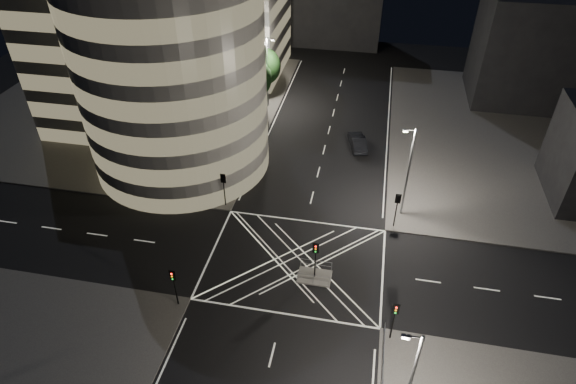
% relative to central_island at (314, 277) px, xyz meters
% --- Properties ---
extents(ground, '(120.00, 120.00, 0.00)m').
position_rel_central_island_xyz_m(ground, '(-2.00, 1.50, -0.07)').
color(ground, black).
rests_on(ground, ground).
extents(sidewalk_far_left, '(42.00, 42.00, 0.15)m').
position_rel_central_island_xyz_m(sidewalk_far_left, '(-31.00, 28.50, 0.00)').
color(sidewalk_far_left, '#4E4B49').
rests_on(sidewalk_far_left, ground).
extents(sidewalk_far_right, '(42.00, 42.00, 0.15)m').
position_rel_central_island_xyz_m(sidewalk_far_right, '(27.00, 28.50, 0.00)').
color(sidewalk_far_right, '#4E4B49').
rests_on(sidewalk_far_right, ground).
extents(central_island, '(3.00, 2.00, 0.15)m').
position_rel_central_island_xyz_m(central_island, '(0.00, 0.00, 0.00)').
color(central_island, slate).
rests_on(central_island, ground).
extents(office_tower_curved, '(30.00, 29.00, 27.20)m').
position_rel_central_island_xyz_m(office_tower_curved, '(-22.74, 20.24, 12.58)').
color(office_tower_curved, gray).
rests_on(office_tower_curved, sidewalk_far_left).
extents(building_right_far, '(14.00, 12.00, 15.00)m').
position_rel_central_island_xyz_m(building_right_far, '(24.00, 41.50, 7.58)').
color(building_right_far, black).
rests_on(building_right_far, sidewalk_far_right).
extents(tree_a, '(4.46, 4.46, 7.12)m').
position_rel_central_island_xyz_m(tree_a, '(-12.50, 10.50, 4.63)').
color(tree_a, black).
rests_on(tree_a, sidewalk_far_left).
extents(tree_b, '(5.05, 5.05, 7.62)m').
position_rel_central_island_xyz_m(tree_b, '(-12.50, 16.50, 4.78)').
color(tree_b, black).
rests_on(tree_b, sidewalk_far_left).
extents(tree_c, '(4.64, 4.64, 6.94)m').
position_rel_central_island_xyz_m(tree_c, '(-12.50, 22.50, 4.34)').
color(tree_c, black).
rests_on(tree_c, sidewalk_far_left).
extents(tree_d, '(4.56, 4.56, 8.09)m').
position_rel_central_island_xyz_m(tree_d, '(-12.50, 28.50, 5.53)').
color(tree_d, black).
rests_on(tree_d, sidewalk_far_left).
extents(tree_e, '(4.51, 4.51, 7.30)m').
position_rel_central_island_xyz_m(tree_e, '(-12.50, 34.50, 4.77)').
color(tree_e, black).
rests_on(tree_e, sidewalk_far_left).
extents(traffic_signal_fl, '(0.55, 0.22, 4.00)m').
position_rel_central_island_xyz_m(traffic_signal_fl, '(-10.80, 8.30, 2.84)').
color(traffic_signal_fl, black).
rests_on(traffic_signal_fl, sidewalk_far_left).
extents(traffic_signal_nl, '(0.55, 0.22, 4.00)m').
position_rel_central_island_xyz_m(traffic_signal_nl, '(-10.80, -5.30, 2.84)').
color(traffic_signal_nl, black).
rests_on(traffic_signal_nl, sidewalk_near_left).
extents(traffic_signal_fr, '(0.55, 0.22, 4.00)m').
position_rel_central_island_xyz_m(traffic_signal_fr, '(6.80, 8.30, 2.84)').
color(traffic_signal_fr, black).
rests_on(traffic_signal_fr, sidewalk_far_right).
extents(traffic_signal_nr, '(0.55, 0.22, 4.00)m').
position_rel_central_island_xyz_m(traffic_signal_nr, '(6.80, -5.30, 2.84)').
color(traffic_signal_nr, black).
rests_on(traffic_signal_nr, sidewalk_near_right).
extents(traffic_signal_island, '(0.55, 0.22, 4.00)m').
position_rel_central_island_xyz_m(traffic_signal_island, '(0.00, 0.00, 2.84)').
color(traffic_signal_island, black).
rests_on(traffic_signal_island, central_island).
extents(street_lamp_left_near, '(1.25, 0.25, 10.00)m').
position_rel_central_island_xyz_m(street_lamp_left_near, '(-11.44, 13.50, 5.47)').
color(street_lamp_left_near, slate).
rests_on(street_lamp_left_near, sidewalk_far_left).
extents(street_lamp_left_far, '(1.25, 0.25, 10.00)m').
position_rel_central_island_xyz_m(street_lamp_left_far, '(-11.44, 31.50, 5.47)').
color(street_lamp_left_far, slate).
rests_on(street_lamp_left_far, sidewalk_far_left).
extents(street_lamp_right_far, '(1.25, 0.25, 10.00)m').
position_rel_central_island_xyz_m(street_lamp_right_far, '(7.44, 10.50, 5.47)').
color(street_lamp_right_far, slate).
rests_on(street_lamp_right_far, sidewalk_far_right).
extents(street_lamp_right_near, '(1.25, 0.25, 10.00)m').
position_rel_central_island_xyz_m(street_lamp_right_near, '(7.44, -12.50, 5.47)').
color(street_lamp_right_near, slate).
rests_on(street_lamp_right_near, sidewalk_near_right).
extents(railing_island_south, '(2.80, 0.06, 1.10)m').
position_rel_central_island_xyz_m(railing_island_south, '(0.00, -0.90, 0.62)').
color(railing_island_south, slate).
rests_on(railing_island_south, central_island).
extents(railing_island_north, '(2.80, 0.06, 1.10)m').
position_rel_central_island_xyz_m(railing_island_north, '(0.00, 0.90, 0.62)').
color(railing_island_north, slate).
rests_on(railing_island_north, central_island).
extents(sedan, '(2.96, 5.27, 1.64)m').
position_rel_central_island_xyz_m(sedan, '(2.01, 22.82, 0.75)').
color(sedan, black).
rests_on(sedan, ground).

